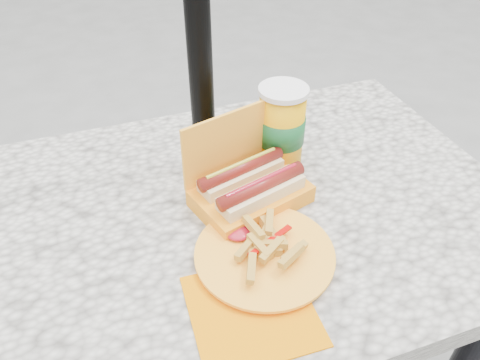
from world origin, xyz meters
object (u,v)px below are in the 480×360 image
object	(u,v)px
umbrella_pole	(197,13)
fries_plate	(263,257)
hotdog_box	(249,187)
soda_cup	(281,129)

from	to	relation	value
umbrella_pole	fries_plate	bearing A→B (deg)	-87.40
hotdog_box	fries_plate	size ratio (longest dim) A/B	0.78
soda_cup	hotdog_box	bearing A→B (deg)	-138.49
fries_plate	soda_cup	distance (m)	0.31
umbrella_pole	soda_cup	world-z (taller)	umbrella_pole
umbrella_pole	hotdog_box	bearing A→B (deg)	-72.80
umbrella_pole	fries_plate	distance (m)	0.46
umbrella_pole	fries_plate	world-z (taller)	umbrella_pole
umbrella_pole	soda_cup	bearing A→B (deg)	-20.87
soda_cup	fries_plate	bearing A→B (deg)	-118.91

